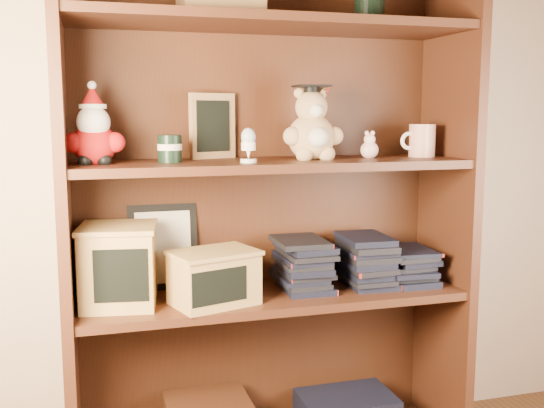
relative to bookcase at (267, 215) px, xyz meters
The scene contains 16 objects.
bookcase is the anchor object (origin of this frame).
shelf_lower 0.25m from the bookcase, 87.06° to the right, with size 1.14×0.33×0.02m.
shelf_upper 0.17m from the bookcase, 87.06° to the right, with size 1.14×0.33×0.02m.
santa_plush 0.56m from the bookcase, behind, with size 0.16×0.12×0.23m.
teachers_tin 0.37m from the bookcase, behind, with size 0.07×0.07×0.08m.
chalkboard_plaque 0.31m from the bookcase, 156.89° to the left, with size 0.15×0.11×0.20m.
egg_cup 0.27m from the bookcase, 124.72° to the right, with size 0.05×0.05×0.10m.
grad_teddy_bear 0.29m from the bookcase, 24.92° to the right, with size 0.18×0.16×0.22m.
pink_figurine 0.38m from the bookcase, ahead, with size 0.05×0.05×0.09m.
teacher_mug 0.54m from the bookcase, ahead, with size 0.12×0.08×0.10m.
certificate_frame 0.33m from the bookcase, 163.91° to the left, with size 0.21×0.05×0.26m.
treats_box 0.46m from the bookcase, behind, with size 0.24×0.24×0.23m.
pencils_box 0.27m from the bookcase, 148.04° to the right, with size 0.27×0.23×0.15m.
book_stack_left 0.19m from the bookcase, 26.80° to the right, with size 0.14×0.20×0.16m.
book_stack_mid 0.35m from the bookcase, ahead, with size 0.14×0.20×0.14m.
book_stack_right 0.49m from the bookcase, ahead, with size 0.14×0.20×0.11m.
Camera 1 is at (-0.68, -0.48, 1.09)m, focal length 42.00 mm.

